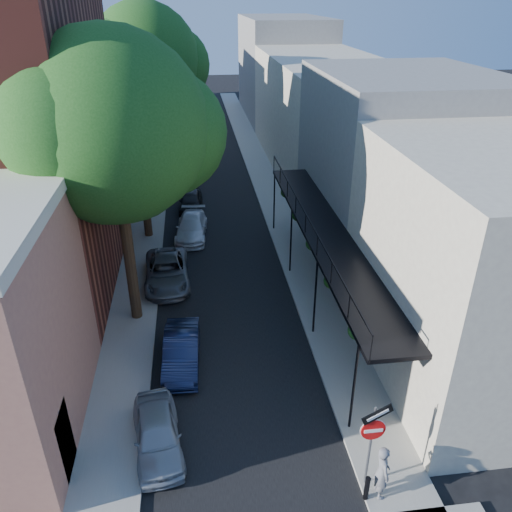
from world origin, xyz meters
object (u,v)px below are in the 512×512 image
object	(u,v)px
oak_mid	(143,108)
parked_car_a	(157,433)
parked_car_d	(192,227)
pedestrian	(382,471)
sign_post	(373,433)
parked_car_b	(181,351)
oak_far	(152,60)
bollard	(367,488)
parked_car_c	(167,272)
oak_near	(126,129)
parked_car_e	(191,201)

from	to	relation	value
oak_mid	parked_car_a	distance (m)	16.54
parked_car_d	pedestrian	bearing A→B (deg)	-69.26
sign_post	parked_car_b	world-z (taller)	sign_post
oak_far	sign_post	bearing A→B (deg)	-76.09
oak_far	pedestrian	distance (m)	28.45
parked_car_a	oak_mid	bearing A→B (deg)	85.32
oak_mid	bollard	bearing A→B (deg)	-70.10
parked_car_c	parked_car_d	bearing A→B (deg)	74.09
bollard	parked_car_a	size ratio (longest dim) A/B	0.24
parked_car_c	pedestrian	distance (m)	13.57
pedestrian	parked_car_b	bearing A→B (deg)	39.89
oak_near	pedestrian	bearing A→B (deg)	-54.97
bollard	parked_car_c	size ratio (longest dim) A/B	0.18
parked_car_d	oak_far	bearing A→B (deg)	106.59
oak_mid	pedestrian	bearing A→B (deg)	-68.85
parked_car_b	parked_car_c	distance (m)	6.00
oak_near	parked_car_b	bearing A→B (deg)	-67.00
parked_car_d	pedestrian	xyz separation A→B (m)	(4.80, -17.09, 0.40)
oak_near	bollard	bearing A→B (deg)	-56.88
bollard	parked_car_b	distance (m)	8.00
oak_mid	parked_car_e	world-z (taller)	oak_mid
sign_post	bollard	bearing A→B (deg)	-108.56
parked_car_c	bollard	bearing A→B (deg)	-67.69
parked_car_a	pedestrian	bearing A→B (deg)	-29.80
sign_post	oak_far	world-z (taller)	oak_far
parked_car_c	parked_car_d	world-z (taller)	parked_car_c
bollard	oak_mid	distance (m)	19.96
sign_post	parked_car_c	world-z (taller)	sign_post
oak_near	parked_car_e	xyz separation A→B (m)	(1.97, 11.49, -7.29)
bollard	parked_car_d	bearing A→B (deg)	104.35
parked_car_a	parked_car_d	bearing A→B (deg)	77.56
bollard	oak_far	size ratio (longest dim) A/B	0.07
sign_post	bollard	size ratio (longest dim) A/B	3.74
oak_mid	parked_car_e	distance (m)	7.64
parked_car_e	bollard	bearing A→B (deg)	-74.51
parked_car_a	parked_car_c	distance (m)	9.74
oak_far	parked_car_e	world-z (taller)	oak_far
oak_near	parked_car_a	distance (m)	10.30
oak_far	parked_car_b	bearing A→B (deg)	-85.95
sign_post	pedestrian	bearing A→B (deg)	-56.46
parked_car_b	oak_far	bearing A→B (deg)	96.29
oak_far	oak_near	bearing A→B (deg)	-90.04
sign_post	pedestrian	size ratio (longest dim) A/B	1.74
parked_car_a	pedestrian	size ratio (longest dim) A/B	1.97
bollard	oak_near	size ratio (longest dim) A/B	0.07
parked_car_b	parked_car_e	distance (m)	14.95
oak_mid	parked_car_e	size ratio (longest dim) A/B	2.97
oak_mid	parked_car_b	size ratio (longest dim) A/B	2.84
bollard	parked_car_e	size ratio (longest dim) A/B	0.23
pedestrian	oak_mid	bearing A→B (deg)	20.54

